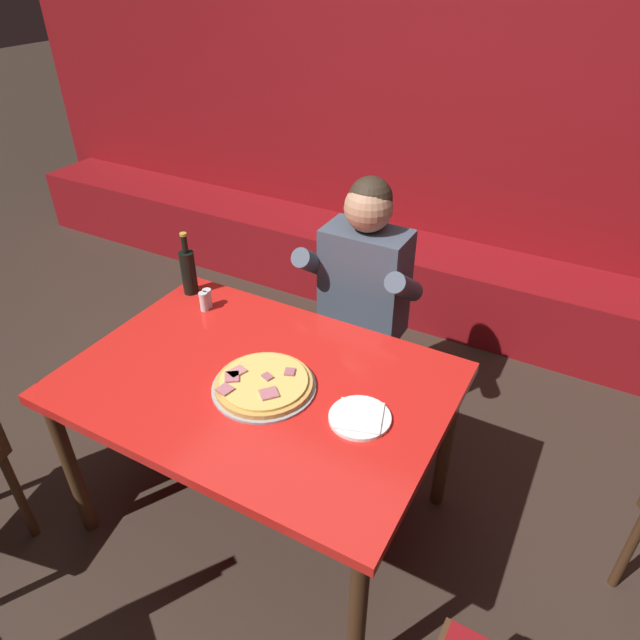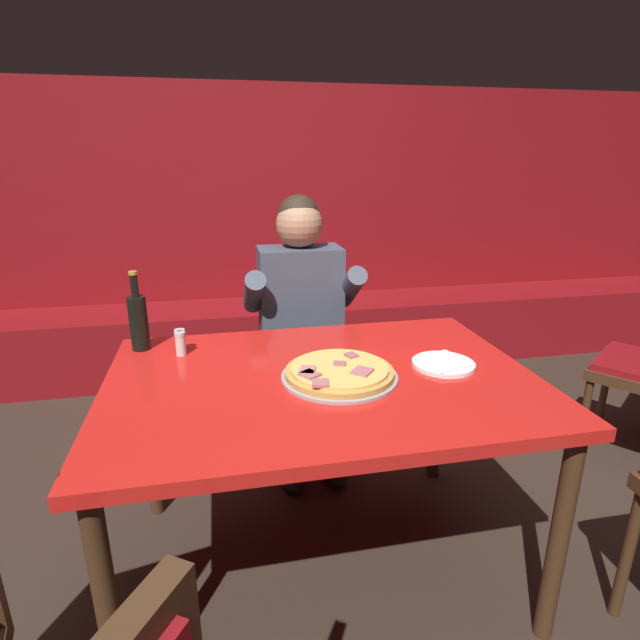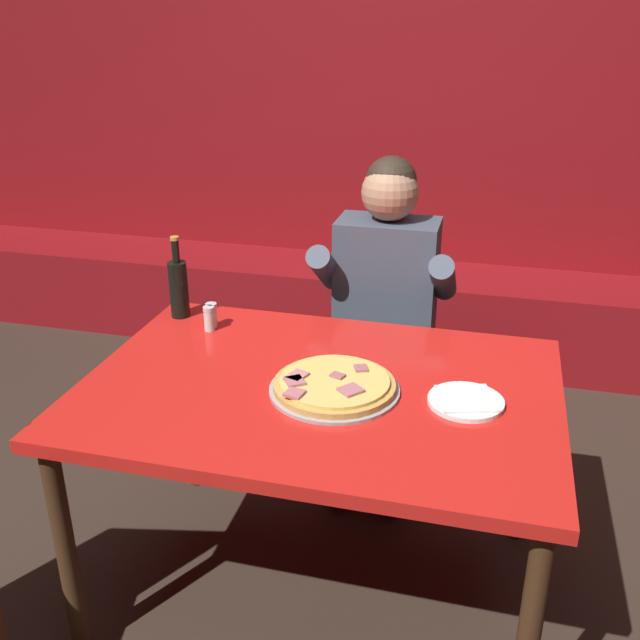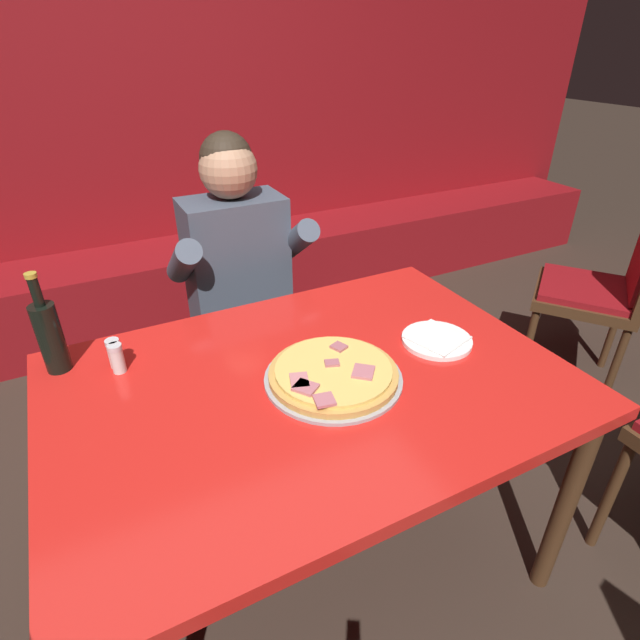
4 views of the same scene
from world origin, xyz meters
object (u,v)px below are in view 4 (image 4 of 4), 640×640
(beer_bottle, at_px, (50,335))
(diner_seated_blue_shirt, at_px, (246,289))
(main_dining_table, at_px, (312,401))
(pizza, at_px, (333,374))
(plate_white_paper, at_px, (437,340))
(shaker_oregano, at_px, (115,354))
(shaker_red_pepper_flakes, at_px, (118,360))
(dining_chair_far_left, at_px, (610,279))

(beer_bottle, relative_size, diner_seated_blue_shirt, 0.23)
(main_dining_table, bearing_deg, pizza, -31.00)
(plate_white_paper, relative_size, diner_seated_blue_shirt, 0.16)
(plate_white_paper, distance_m, beer_bottle, 1.09)
(main_dining_table, relative_size, shaker_oregano, 15.92)
(main_dining_table, relative_size, shaker_red_pepper_flakes, 15.92)
(shaker_red_pepper_flakes, bearing_deg, pizza, -31.02)
(beer_bottle, distance_m, diner_seated_blue_shirt, 0.76)
(shaker_red_pepper_flakes, height_order, dining_chair_far_left, dining_chair_far_left)
(plate_white_paper, relative_size, shaker_oregano, 2.44)
(diner_seated_blue_shirt, height_order, dining_chair_far_left, diner_seated_blue_shirt)
(dining_chair_far_left, bearing_deg, diner_seated_blue_shirt, 164.94)
(beer_bottle, bearing_deg, plate_white_paper, -19.95)
(shaker_red_pepper_flakes, xyz_separation_m, dining_chair_far_left, (2.13, -0.00, -0.22))
(diner_seated_blue_shirt, bearing_deg, shaker_red_pepper_flakes, -140.17)
(main_dining_table, height_order, dining_chair_far_left, dining_chair_far_left)
(shaker_red_pepper_flakes, height_order, diner_seated_blue_shirt, diner_seated_blue_shirt)
(main_dining_table, bearing_deg, beer_bottle, 148.94)
(shaker_oregano, relative_size, dining_chair_far_left, 0.09)
(shaker_oregano, bearing_deg, diner_seated_blue_shirt, 37.74)
(beer_bottle, relative_size, shaker_red_pepper_flakes, 3.40)
(dining_chair_far_left, bearing_deg, shaker_red_pepper_flakes, 179.89)
(pizza, bearing_deg, main_dining_table, 149.00)
(shaker_red_pepper_flakes, bearing_deg, plate_white_paper, -17.86)
(main_dining_table, bearing_deg, plate_white_paper, -1.08)
(main_dining_table, relative_size, dining_chair_far_left, 1.36)
(shaker_oregano, height_order, diner_seated_blue_shirt, diner_seated_blue_shirt)
(pizza, bearing_deg, plate_white_paper, 3.48)
(diner_seated_blue_shirt, bearing_deg, dining_chair_far_left, -15.06)
(plate_white_paper, xyz_separation_m, shaker_red_pepper_flakes, (-0.87, 0.28, 0.03))
(shaker_oregano, xyz_separation_m, dining_chair_far_left, (2.13, -0.03, -0.22))
(pizza, distance_m, shaker_red_pepper_flakes, 0.59)
(beer_bottle, bearing_deg, pizza, -31.06)
(plate_white_paper, xyz_separation_m, beer_bottle, (-1.02, 0.37, 0.10))
(diner_seated_blue_shirt, bearing_deg, pizza, -90.86)
(pizza, distance_m, shaker_oregano, 0.61)
(main_dining_table, distance_m, plate_white_paper, 0.43)
(diner_seated_blue_shirt, bearing_deg, plate_white_paper, -63.38)
(main_dining_table, relative_size, beer_bottle, 4.69)
(plate_white_paper, height_order, shaker_red_pepper_flakes, shaker_red_pepper_flakes)
(plate_white_paper, relative_size, shaker_red_pepper_flakes, 2.44)
(shaker_oregano, bearing_deg, pizza, -33.22)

